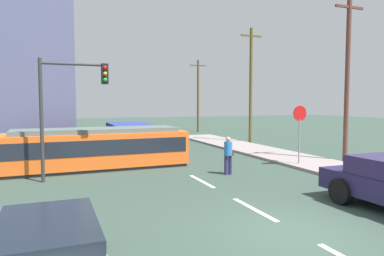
# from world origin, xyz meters

# --- Properties ---
(ground_plane) EXTENTS (120.00, 120.00, 0.00)m
(ground_plane) POSITION_xyz_m (0.00, 10.00, 0.00)
(ground_plane) COLOR #33473D
(sidewalk_curb_right) EXTENTS (3.20, 36.00, 0.14)m
(sidewalk_curb_right) POSITION_xyz_m (6.80, 6.00, 0.07)
(sidewalk_curb_right) COLOR gray
(sidewalk_curb_right) RESTS_ON ground
(lane_stripe_1) EXTENTS (0.16, 2.40, 0.01)m
(lane_stripe_1) POSITION_xyz_m (0.00, 2.00, 0.01)
(lane_stripe_1) COLOR silver
(lane_stripe_1) RESTS_ON ground
(lane_stripe_2) EXTENTS (0.16, 2.40, 0.01)m
(lane_stripe_2) POSITION_xyz_m (0.00, 6.00, 0.01)
(lane_stripe_2) COLOR silver
(lane_stripe_2) RESTS_ON ground
(lane_stripe_3) EXTENTS (0.16, 2.40, 0.01)m
(lane_stripe_3) POSITION_xyz_m (0.00, 16.44, 0.01)
(lane_stripe_3) COLOR silver
(lane_stripe_3) RESTS_ON ground
(lane_stripe_4) EXTENTS (0.16, 2.40, 0.01)m
(lane_stripe_4) POSITION_xyz_m (0.00, 22.44, 0.01)
(lane_stripe_4) COLOR silver
(lane_stripe_4) RESTS_ON ground
(streetcar_tram) EXTENTS (8.53, 2.80, 1.94)m
(streetcar_tram) POSITION_xyz_m (-3.56, 10.44, 1.00)
(streetcar_tram) COLOR orange
(streetcar_tram) RESTS_ON ground
(city_bus) EXTENTS (2.57, 5.10, 1.81)m
(city_bus) POSITION_xyz_m (-0.95, 15.51, 1.03)
(city_bus) COLOR navy
(city_bus) RESTS_ON ground
(pedestrian_crossing) EXTENTS (0.47, 0.36, 1.67)m
(pedestrian_crossing) POSITION_xyz_m (1.62, 6.85, 0.94)
(pedestrian_crossing) COLOR #2F2657
(pedestrian_crossing) RESTS_ON ground
(parked_sedan_near) EXTENTS (1.97, 4.52, 1.19)m
(parked_sedan_near) POSITION_xyz_m (-5.58, -0.56, 0.62)
(parked_sedan_near) COLOR silver
(parked_sedan_near) RESTS_ON ground
(stop_sign) EXTENTS (0.76, 0.07, 2.88)m
(stop_sign) POSITION_xyz_m (5.83, 7.38, 2.19)
(stop_sign) COLOR gray
(stop_sign) RESTS_ON sidewalk_curb_right
(traffic_light_mast) EXTENTS (2.68, 0.33, 4.90)m
(traffic_light_mast) POSITION_xyz_m (-4.88, 8.14, 3.43)
(traffic_light_mast) COLOR #333333
(traffic_light_mast) RESTS_ON ground
(utility_pole_near) EXTENTS (1.80, 0.24, 8.68)m
(utility_pole_near) POSITION_xyz_m (8.84, 7.44, 4.53)
(utility_pole_near) COLOR brown
(utility_pole_near) RESTS_ON ground
(utility_pole_mid) EXTENTS (1.80, 0.24, 8.95)m
(utility_pole_mid) POSITION_xyz_m (8.86, 17.24, 4.66)
(utility_pole_mid) COLOR brown
(utility_pole_mid) RESTS_ON ground
(utility_pole_far) EXTENTS (1.80, 0.24, 7.82)m
(utility_pole_far) POSITION_xyz_m (9.11, 28.78, 4.09)
(utility_pole_far) COLOR brown
(utility_pole_far) RESTS_ON ground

